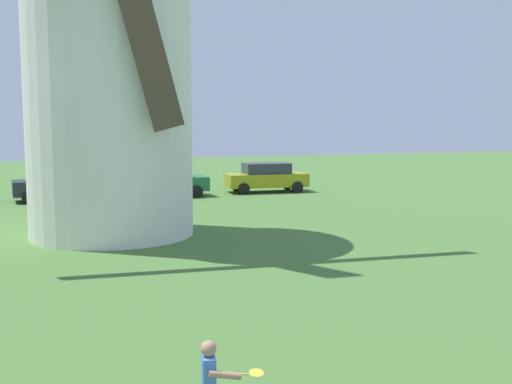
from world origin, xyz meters
TOP-DOWN VIEW (x-y plane):
  - windmill at (-0.07, 18.04)m, footprint 10.49×6.12m
  - parked_car_black at (-1.48, 28.17)m, footprint 4.12×2.07m
  - parked_car_green at (3.59, 27.68)m, footprint 4.40×2.06m
  - parked_car_mustard at (9.23, 28.06)m, footprint 4.43×2.14m

SIDE VIEW (x-z plane):
  - parked_car_black at x=-1.48m, z-range 0.03..1.59m
  - parked_car_green at x=3.59m, z-range 0.03..1.59m
  - parked_car_mustard at x=9.23m, z-range 0.03..1.59m
  - windmill at x=-0.07m, z-range -0.58..13.39m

